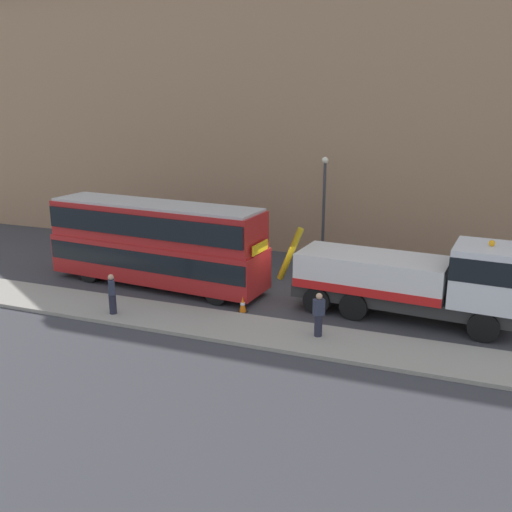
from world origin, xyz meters
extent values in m
plane|color=#38383D|center=(0.00, 0.00, 0.00)|extent=(120.00, 120.00, 0.00)
cube|color=gray|center=(0.00, -4.20, 0.07)|extent=(60.00, 2.80, 0.15)
cube|color=#9E7A5B|center=(0.00, 8.13, 8.00)|extent=(60.00, 1.20, 16.00)
cube|color=#2D2D2D|center=(5.30, -0.51, 0.85)|extent=(9.16, 2.97, 0.55)
cube|color=silver|center=(8.48, -0.78, 2.28)|extent=(2.81, 2.81, 2.30)
cube|color=black|center=(8.48, -0.78, 2.73)|extent=(2.84, 2.84, 0.90)
cube|color=silver|center=(4.00, -0.40, 1.83)|extent=(6.30, 3.11, 1.40)
cube|color=red|center=(4.00, -0.40, 1.31)|extent=(6.30, 3.16, 0.36)
cylinder|color=#B79914|center=(0.30, -0.08, 2.13)|extent=(1.25, 0.38, 2.52)
sphere|color=orange|center=(8.48, -0.78, 3.55)|extent=(0.24, 0.24, 0.24)
cylinder|color=black|center=(8.68, 0.32, 0.58)|extent=(1.18, 0.44, 1.16)
cylinder|color=black|center=(8.49, -1.89, 0.58)|extent=(1.18, 0.44, 1.16)
cylinder|color=black|center=(3.70, 0.74, 0.58)|extent=(1.18, 0.44, 1.16)
cylinder|color=black|center=(3.51, -1.47, 0.58)|extent=(1.18, 0.44, 1.16)
cylinder|color=black|center=(2.10, 0.88, 0.58)|extent=(1.18, 0.44, 1.16)
cylinder|color=black|center=(1.91, -1.33, 0.58)|extent=(1.18, 0.44, 1.16)
cube|color=#AD1E1E|center=(-6.30, -0.51, 1.29)|extent=(11.17, 3.42, 1.90)
cube|color=#AD1E1E|center=(-6.30, -0.51, 3.09)|extent=(10.94, 3.31, 1.70)
cube|color=black|center=(-6.30, -0.51, 1.54)|extent=(11.07, 3.47, 0.90)
cube|color=black|center=(-6.30, -0.51, 3.19)|extent=(10.85, 3.45, 1.00)
cube|color=#B2B2B2|center=(-6.30, -0.51, 4.00)|extent=(10.72, 3.19, 0.12)
cube|color=yellow|center=(-0.80, -0.98, 2.54)|extent=(0.19, 1.50, 0.44)
cylinder|color=black|center=(-2.32, 0.24, 0.52)|extent=(1.06, 0.39, 1.04)
cylinder|color=black|center=(-2.50, -1.92, 0.52)|extent=(1.06, 0.39, 1.04)
cylinder|color=black|center=(-9.49, 0.85, 0.52)|extent=(1.06, 0.39, 1.04)
cylinder|color=black|center=(-9.67, -1.30, 0.52)|extent=(1.06, 0.39, 1.04)
cylinder|color=#232333|center=(-5.91, -4.77, 0.57)|extent=(0.42, 0.42, 0.85)
cube|color=#2D3347|center=(-5.91, -4.77, 1.31)|extent=(0.44, 0.48, 0.62)
sphere|color=tan|center=(-5.91, -4.77, 1.74)|extent=(0.24, 0.24, 0.24)
cylinder|color=#232333|center=(2.67, -3.94, 0.57)|extent=(0.42, 0.42, 0.85)
cube|color=#2D3347|center=(2.67, -3.94, 1.31)|extent=(0.48, 0.45, 0.62)
sphere|color=tan|center=(2.67, -3.94, 1.74)|extent=(0.24, 0.24, 0.24)
cone|color=orange|center=(-1.05, -2.37, 0.36)|extent=(0.32, 0.32, 0.72)
cylinder|color=white|center=(-1.05, -2.37, 0.40)|extent=(0.21, 0.21, 0.10)
cube|color=black|center=(-1.05, -2.37, 0.02)|extent=(0.36, 0.36, 0.04)
cylinder|color=#38383D|center=(0.24, 5.93, 2.75)|extent=(0.16, 0.16, 5.50)
sphere|color=#EAE5C6|center=(0.24, 5.93, 5.65)|extent=(0.36, 0.36, 0.36)
camera|label=1|loc=(7.68, -23.48, 8.94)|focal=40.17mm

